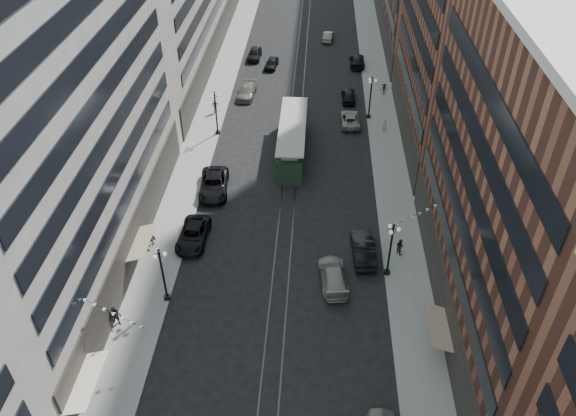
% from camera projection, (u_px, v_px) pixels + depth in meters
% --- Properties ---
extents(ground, '(220.00, 220.00, 0.00)m').
position_uv_depth(ground, '(296.00, 116.00, 71.36)').
color(ground, black).
rests_on(ground, ground).
extents(sidewalk_west, '(4.00, 180.00, 0.15)m').
position_uv_depth(sidewalk_west, '(222.00, 80.00, 79.68)').
color(sidewalk_west, gray).
rests_on(sidewalk_west, ground).
extents(sidewalk_east, '(4.00, 180.00, 0.15)m').
position_uv_depth(sidewalk_east, '(377.00, 84.00, 78.71)').
color(sidewalk_east, gray).
rests_on(sidewalk_east, ground).
extents(rail_west, '(0.12, 180.00, 0.02)m').
position_uv_depth(rail_west, '(294.00, 82.00, 79.27)').
color(rail_west, '#2D2D33').
rests_on(rail_west, ground).
extents(rail_east, '(0.12, 180.00, 0.02)m').
position_uv_depth(rail_east, '(304.00, 82.00, 79.20)').
color(rail_east, '#2D2D33').
rests_on(rail_east, ground).
extents(building_west_mid, '(8.00, 36.00, 28.00)m').
position_uv_depth(building_west_mid, '(56.00, 118.00, 42.24)').
color(building_west_mid, '#A9A396').
rests_on(building_west_mid, ground).
extents(building_east_mid, '(8.00, 30.00, 24.00)m').
position_uv_depth(building_east_mid, '(526.00, 194.00, 38.02)').
color(building_east_mid, brown).
rests_on(building_east_mid, ground).
extents(lamppost_sw_far, '(1.03, 1.14, 5.52)m').
position_uv_depth(lamppost_sw_far, '(163.00, 273.00, 44.64)').
color(lamppost_sw_far, black).
rests_on(lamppost_sw_far, sidewalk_west).
extents(lamppost_sw_mid, '(1.03, 1.14, 5.52)m').
position_uv_depth(lamppost_sw_mid, '(216.00, 111.00, 65.92)').
color(lamppost_sw_mid, black).
rests_on(lamppost_sw_mid, sidewalk_west).
extents(lamppost_se_far, '(1.03, 1.14, 5.52)m').
position_uv_depth(lamppost_se_far, '(390.00, 248.00, 46.98)').
color(lamppost_se_far, black).
rests_on(lamppost_se_far, sidewalk_east).
extents(lamppost_se_mid, '(1.03, 1.14, 5.52)m').
position_uv_depth(lamppost_se_mid, '(370.00, 96.00, 69.05)').
color(lamppost_se_mid, black).
rests_on(lamppost_se_mid, sidewalk_east).
extents(streetcar, '(2.96, 13.38, 3.70)m').
position_uv_depth(streetcar, '(292.00, 140.00, 63.45)').
color(streetcar, '#223624').
rests_on(streetcar, ground).
extents(car_2, '(2.73, 5.60, 1.53)m').
position_uv_depth(car_2, '(193.00, 235.00, 51.90)').
color(car_2, black).
rests_on(car_2, ground).
extents(pedestrian_2, '(0.95, 0.58, 1.86)m').
position_uv_depth(pedestrian_2, '(116.00, 316.00, 43.72)').
color(pedestrian_2, black).
rests_on(pedestrian_2, sidewalk_west).
extents(car_7, '(3.39, 6.43, 1.72)m').
position_uv_depth(car_7, '(214.00, 184.00, 58.08)').
color(car_7, black).
rests_on(car_7, ground).
extents(car_8, '(2.45, 5.29, 1.50)m').
position_uv_depth(car_8, '(247.00, 91.00, 75.33)').
color(car_8, slate).
rests_on(car_8, ground).
extents(car_9, '(2.03, 4.67, 1.57)m').
position_uv_depth(car_9, '(255.00, 54.00, 85.30)').
color(car_9, black).
rests_on(car_9, ground).
extents(car_10, '(2.20, 5.47, 1.77)m').
position_uv_depth(car_10, '(363.00, 249.00, 50.23)').
color(car_10, black).
rests_on(car_10, ground).
extents(car_11, '(2.47, 5.08, 1.39)m').
position_uv_depth(car_11, '(350.00, 119.00, 69.43)').
color(car_11, gray).
rests_on(car_11, ground).
extents(car_12, '(2.15, 5.27, 1.53)m').
position_uv_depth(car_12, '(357.00, 60.00, 83.37)').
color(car_12, black).
rests_on(car_12, ground).
extents(car_13, '(2.15, 4.21, 1.37)m').
position_uv_depth(car_13, '(272.00, 63.00, 82.79)').
color(car_13, black).
rests_on(car_13, ground).
extents(car_14, '(1.86, 4.29, 1.37)m').
position_uv_depth(car_14, '(328.00, 36.00, 91.20)').
color(car_14, slate).
rests_on(car_14, ground).
extents(pedestrian_5, '(1.52, 0.95, 1.59)m').
position_uv_depth(pedestrian_5, '(150.00, 237.00, 51.39)').
color(pedestrian_5, black).
rests_on(pedestrian_5, sidewalk_west).
extents(pedestrian_6, '(1.16, 0.79, 1.82)m').
position_uv_depth(pedestrian_6, '(215.00, 106.00, 71.38)').
color(pedestrian_6, gray).
rests_on(pedestrian_6, sidewalk_west).
extents(pedestrian_7, '(0.81, 0.87, 1.59)m').
position_uv_depth(pedestrian_7, '(400.00, 246.00, 50.37)').
color(pedestrian_7, black).
rests_on(pedestrian_7, sidewalk_east).
extents(pedestrian_8, '(0.62, 0.44, 1.62)m').
position_uv_depth(pedestrian_8, '(384.00, 125.00, 67.67)').
color(pedestrian_8, '#B7AB98').
rests_on(pedestrian_8, sidewalk_east).
extents(pedestrian_9, '(1.01, 0.45, 1.55)m').
position_uv_depth(pedestrian_9, '(384.00, 89.00, 75.45)').
color(pedestrian_9, black).
rests_on(pedestrian_9, sidewalk_east).
extents(car_extra_0, '(2.87, 5.68, 1.58)m').
position_uv_depth(car_extra_0, '(333.00, 276.00, 47.67)').
color(car_extra_0, gray).
rests_on(car_extra_0, ground).
extents(car_extra_1, '(1.83, 4.39, 1.49)m').
position_uv_depth(car_extra_1, '(349.00, 95.00, 74.40)').
color(car_extra_1, black).
rests_on(car_extra_1, ground).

